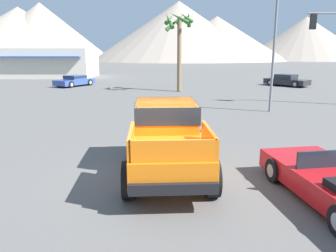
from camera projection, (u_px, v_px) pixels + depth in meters
The scene contains 9 objects.
ground_plane at pixel (160, 172), 9.56m from camera, with size 320.00×320.00×0.00m, color #5B5956.
orange_pickup_truck at pixel (167, 134), 9.45m from camera, with size 2.56×5.18×1.95m.
parked_car_dark at pixel (286, 80), 32.31m from camera, with size 4.15×4.18×1.14m.
parked_car_blue at pixel (75, 81), 32.19m from camera, with size 3.47×4.34×1.06m.
traffic_light_main at pixel (336, 40), 20.36m from camera, with size 3.14×0.38×5.91m.
street_lamp_post at pixel (276, 25), 17.83m from camera, with size 0.90×0.24×8.06m.
palm_tree_tall at pixel (178, 32), 27.15m from camera, with size 2.52×2.66×6.62m.
storefront_building at pixel (50, 63), 42.98m from camera, with size 11.34×7.65×3.69m.
distant_mountain_range at pixel (128, 34), 116.18m from camera, with size 155.48×63.48×20.15m.
Camera 1 is at (0.34, -9.01, 3.46)m, focal length 35.00 mm.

